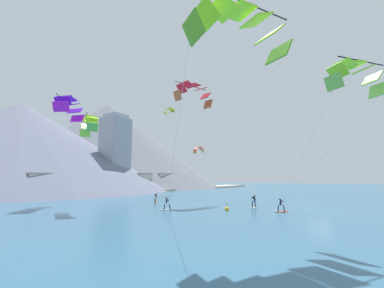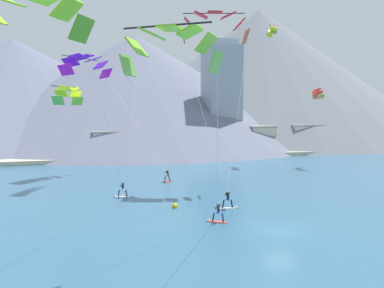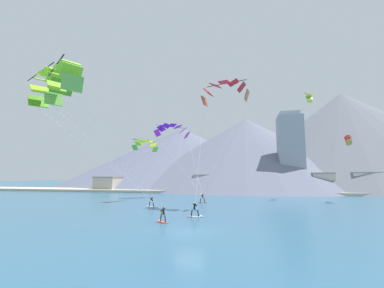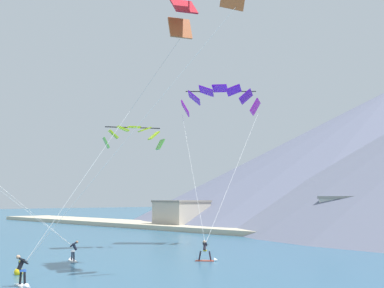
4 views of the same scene
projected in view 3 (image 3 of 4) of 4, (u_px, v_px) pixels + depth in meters
name	position (u px, v px, depth m)	size (l,w,h in m)	color
ground_plane	(189.00, 232.00, 22.04)	(400.00, 400.00, 0.00)	#2D5B7A
kitesurfer_near_lead	(150.00, 204.00, 39.36)	(1.77, 0.95, 1.64)	white
kitesurfer_near_trail	(162.00, 218.00, 26.43)	(1.62, 1.38, 1.70)	#E54C33
kitesurfer_mid_center	(196.00, 212.00, 29.65)	(1.78, 0.71, 1.81)	white
kitesurfer_far_left	(204.00, 200.00, 45.29)	(1.63, 1.36, 1.68)	#E54C33
parafoil_kite_near_lead	(49.00, 84.00, 30.03)	(12.19, 16.16, 15.44)	#4D9419
parafoil_kite_near_trail	(64.00, 80.00, 21.05)	(8.61, 10.36, 12.38)	#6EB646
parafoil_kite_mid_center	(224.00, 90.00, 42.15)	(8.07, 12.84, 18.82)	#B5582B
parafoil_kite_far_left	(172.00, 129.00, 59.33)	(12.70, 14.31, 15.31)	#B417C9
parafoil_kite_distant_high_outer	(309.00, 97.00, 57.36)	(2.21, 3.95, 1.57)	#79A616
parafoil_kite_distant_low_drift	(146.00, 144.00, 50.45)	(3.79, 5.90, 2.24)	#5DB942
parafoil_kite_distant_mid_solo	(348.00, 139.00, 49.02)	(2.15, 3.91, 1.71)	gold
race_marker_buoy	(163.00, 212.00, 32.42)	(0.56, 0.56, 1.02)	yellow
shoreline_strip	(230.00, 192.00, 70.32)	(180.00, 10.00, 0.70)	beige
shore_building_harbour_front	(108.00, 184.00, 79.92)	(6.94, 7.00, 4.43)	#B7AD9E
shore_building_promenade_mid	(370.00, 183.00, 65.75)	(8.92, 4.23, 5.68)	silver
shore_building_quay_east	(209.00, 183.00, 73.44)	(8.49, 5.41, 5.03)	silver
shore_building_quay_west	(321.00, 183.00, 69.31)	(5.57, 6.63, 5.54)	beige
highrise_tower	(291.00, 152.00, 75.39)	(7.00, 7.00, 23.45)	#999EA8
mountain_peak_west_ridge	(182.00, 156.00, 130.52)	(114.46, 114.46, 28.73)	slate
mountain_peak_central_summit	(246.00, 152.00, 108.93)	(99.92, 99.92, 28.98)	slate
mountain_peak_east_shoulder	(344.00, 139.00, 107.47)	(106.10, 106.10, 39.80)	slate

